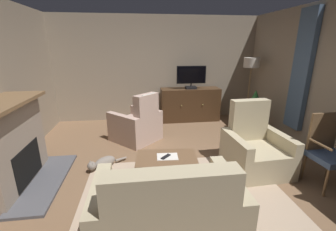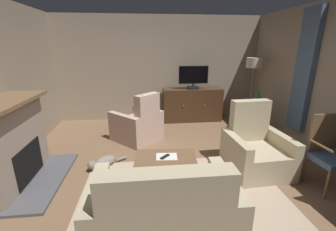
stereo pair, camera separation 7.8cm
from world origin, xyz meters
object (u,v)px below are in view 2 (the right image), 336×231
at_px(armchair_in_far_corner, 255,151).
at_px(armchair_near_window, 138,125).
at_px(tv_cabinet, 192,105).
at_px(coffee_table, 166,160).
at_px(fireplace, 9,146).
at_px(potted_plant_small_fern_corner, 256,110).
at_px(sofa_floral, 165,214).
at_px(cat, 103,162).
at_px(folded_newspaper, 167,157).
at_px(floor_lamp, 254,69).
at_px(tv_remote, 165,157).
at_px(television, 193,77).
at_px(side_chair_far_end, 330,151).

height_order(armchair_in_far_corner, armchair_near_window, armchair_in_far_corner).
distance_m(tv_cabinet, coffee_table, 2.98).
relative_size(fireplace, potted_plant_small_fern_corner, 1.51).
height_order(sofa_floral, cat, sofa_floral).
height_order(folded_newspaper, armchair_in_far_corner, armchair_in_far_corner).
bearing_deg(floor_lamp, coffee_table, -134.73).
distance_m(tv_remote, folded_newspaper, 0.03).
height_order(television, floor_lamp, floor_lamp).
xyz_separation_m(tv_remote, folded_newspaper, (0.03, 0.02, -0.01)).
relative_size(folded_newspaper, sofa_floral, 0.21).
distance_m(television, armchair_in_far_corner, 2.73).
distance_m(coffee_table, sofa_floral, 1.07).
bearing_deg(cat, armchair_in_far_corner, -7.58).
bearing_deg(potted_plant_small_fern_corner, coffee_table, -143.23).
bearing_deg(television, armchair_near_window, -141.09).
bearing_deg(floor_lamp, armchair_near_window, -164.11).
xyz_separation_m(armchair_near_window, potted_plant_small_fern_corner, (2.56, -0.02, 0.25)).
bearing_deg(armchair_near_window, television, 38.91).
bearing_deg(tv_remote, armchair_near_window, 58.60).
bearing_deg(armchair_near_window, side_chair_far_end, -36.01).
bearing_deg(tv_cabinet, coffee_table, -109.29).
distance_m(coffee_table, floor_lamp, 3.57).
distance_m(coffee_table, cat, 1.15).
bearing_deg(armchair_near_window, armchair_in_far_corner, -36.96).
distance_m(side_chair_far_end, potted_plant_small_fern_corner, 1.93).
bearing_deg(armchair_near_window, floor_lamp, 15.89).
bearing_deg(sofa_floral, coffee_table, 83.71).
relative_size(tv_cabinet, armchair_near_window, 1.31).
bearing_deg(potted_plant_small_fern_corner, fireplace, -162.38).
relative_size(television, coffee_table, 0.82).
distance_m(armchair_in_far_corner, floor_lamp, 2.63).
xyz_separation_m(television, side_chair_far_end, (1.27, -3.08, -0.64)).
bearing_deg(fireplace, armchair_near_window, 38.24).
relative_size(coffee_table, floor_lamp, 0.55).
height_order(fireplace, armchair_near_window, fireplace).
bearing_deg(floor_lamp, cat, -150.78).
bearing_deg(armchair_near_window, cat, -117.40).
bearing_deg(television, sofa_floral, -106.08).
distance_m(fireplace, folded_newspaper, 2.23).
distance_m(television, sofa_floral, 4.06).
relative_size(fireplace, tv_cabinet, 1.00).
bearing_deg(cat, folded_newspaper, -27.36).
relative_size(coffee_table, cat, 1.52).
relative_size(sofa_floral, cat, 2.41).
bearing_deg(cat, television, 48.48).
distance_m(coffee_table, side_chair_far_end, 2.29).
relative_size(fireplace, sofa_floral, 1.06).
distance_m(sofa_floral, armchair_near_window, 2.70).
relative_size(coffee_table, armchair_near_window, 0.78).
relative_size(fireplace, side_chair_far_end, 1.48).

